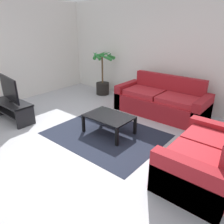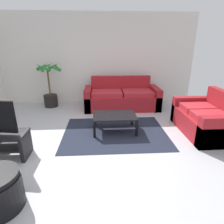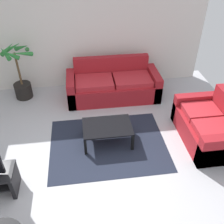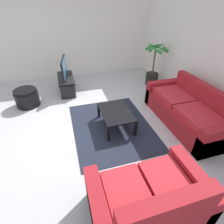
# 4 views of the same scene
# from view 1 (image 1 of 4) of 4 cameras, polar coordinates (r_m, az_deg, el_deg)

# --- Properties ---
(ground_plane) EXTENTS (6.60, 6.60, 0.00)m
(ground_plane) POSITION_cam_1_polar(r_m,az_deg,el_deg) (4.21, -10.86, -7.49)
(ground_plane) COLOR #B2B2B7
(wall_back) EXTENTS (6.00, 0.06, 2.70)m
(wall_back) POSITION_cam_1_polar(r_m,az_deg,el_deg) (6.03, 11.19, 15.23)
(wall_back) COLOR silver
(wall_back) RESTS_ON ground
(couch_main) EXTENTS (2.15, 0.90, 0.90)m
(couch_main) POSITION_cam_1_polar(r_m,az_deg,el_deg) (5.35, 12.85, 2.58)
(couch_main) COLOR maroon
(couch_main) RESTS_ON ground
(couch_loveseat) EXTENTS (0.90, 1.46, 0.90)m
(couch_loveseat) POSITION_cam_1_polar(r_m,az_deg,el_deg) (3.36, 23.40, -11.63)
(couch_loveseat) COLOR maroon
(couch_loveseat) RESTS_ON ground
(tv_stand) EXTENTS (1.10, 0.45, 0.44)m
(tv_stand) POSITION_cam_1_polar(r_m,az_deg,el_deg) (5.37, -24.75, 0.95)
(tv_stand) COLOR black
(tv_stand) RESTS_ON ground
(tv) EXTENTS (0.93, 0.17, 0.57)m
(tv) POSITION_cam_1_polar(r_m,az_deg,el_deg) (5.24, -25.51, 5.53)
(tv) COLOR black
(tv) RESTS_ON tv_stand
(coffee_table) EXTENTS (0.92, 0.63, 0.38)m
(coffee_table) POSITION_cam_1_polar(r_m,az_deg,el_deg) (4.28, -0.83, -1.54)
(coffee_table) COLOR black
(coffee_table) RESTS_ON ground
(area_rug) EXTENTS (2.20, 1.70, 0.01)m
(area_rug) POSITION_cam_1_polar(r_m,az_deg,el_deg) (4.36, -1.66, -5.89)
(area_rug) COLOR #1E2333
(area_rug) RESTS_ON ground
(potted_palm) EXTENTS (0.74, 0.77, 1.34)m
(potted_palm) POSITION_cam_1_polar(r_m,az_deg,el_deg) (6.65, -2.44, 9.18)
(potted_palm) COLOR black
(potted_palm) RESTS_ON ground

